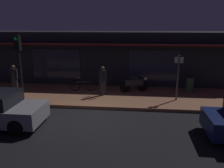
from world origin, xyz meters
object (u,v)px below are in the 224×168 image
Objects in this scene: person_photographer at (14,79)px; bicycle_parked at (83,85)px; trash_bin at (190,84)px; traffic_light_pole at (19,60)px; motorcycle at (134,84)px; sign_post at (178,75)px; person_bystander at (103,80)px.

bicycle_parked is at bearing 13.11° from person_photographer.
person_photographer is 10.35m from trash_bin.
traffic_light_pole reaches higher than person_photographer.
motorcycle is 0.69× the size of sign_post.
person_photographer and person_bystander have the same top height.
person_bystander is at bearing -166.31° from trash_bin.
sign_post reaches higher than person_bystander.
person_photographer is at bearing -166.89° from bicycle_parked.
person_photographer is at bearing -172.24° from trash_bin.
traffic_light_pole is at bearing -147.64° from person_bystander.
bicycle_parked is at bearing 150.52° from person_bystander.
sign_post is 2.16m from trash_bin.
trash_bin is at bearing 6.25° from motorcycle.
trash_bin is at bearing 4.46° from bicycle_parked.
person_bystander is 0.70× the size of sign_post.
sign_post is 2.58× the size of trash_bin.
motorcycle is at bearing -173.75° from trash_bin.
person_bystander is at bearing 173.95° from sign_post.
person_photographer is 0.46× the size of traffic_light_pole.
trash_bin is (3.30, 0.36, -0.03)m from motorcycle.
person_photographer is 1.00× the size of person_bystander.
sign_post is 7.92m from traffic_light_pole.
person_bystander is 5.25m from trash_bin.
bicycle_parked is at bearing 52.87° from traffic_light_pole.
sign_post is at bearing -30.08° from motorcycle.
trash_bin is 9.55m from traffic_light_pole.
motorcycle is 0.46× the size of traffic_light_pole.
trash_bin is 0.26× the size of traffic_light_pole.
sign_post is (5.35, -1.17, 1.00)m from bicycle_parked.
trash_bin is (5.09, 1.24, -0.41)m from person_bystander.
bicycle_parked is 1.77× the size of trash_bin.
motorcycle is at bearing 2.53° from bicycle_parked.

